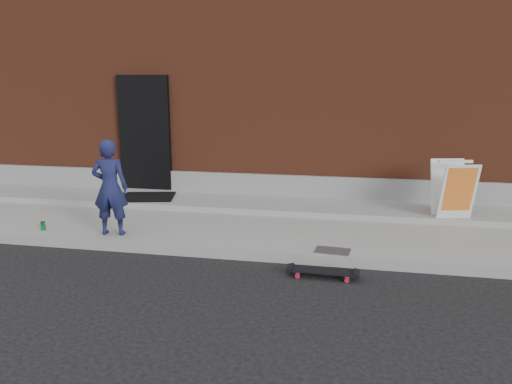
% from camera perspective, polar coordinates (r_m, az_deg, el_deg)
% --- Properties ---
extents(ground, '(80.00, 80.00, 0.00)m').
position_cam_1_polar(ground, '(6.95, -1.91, -7.82)').
color(ground, black).
rests_on(ground, ground).
extents(sidewalk, '(20.00, 3.00, 0.15)m').
position_cam_1_polar(sidewalk, '(8.32, 0.42, -3.76)').
color(sidewalk, gray).
rests_on(sidewalk, ground).
extents(apron, '(20.00, 1.20, 0.10)m').
position_cam_1_polar(apron, '(9.14, 1.47, -1.43)').
color(apron, gray).
rests_on(apron, sidewalk).
extents(building, '(20.00, 8.10, 5.00)m').
position_cam_1_polar(building, '(13.41, 4.93, 12.98)').
color(building, brown).
rests_on(building, ground).
extents(child, '(0.57, 0.42, 1.44)m').
position_cam_1_polar(child, '(7.71, -16.35, 0.49)').
color(child, '#171B42').
rests_on(child, sidewalk).
extents(skateboard, '(0.89, 0.26, 0.10)m').
position_cam_1_polar(skateboard, '(6.41, 7.64, -8.97)').
color(skateboard, red).
rests_on(skateboard, ground).
extents(pizza_sign, '(0.69, 0.77, 0.93)m').
position_cam_1_polar(pizza_sign, '(8.64, 21.65, 0.34)').
color(pizza_sign, silver).
rests_on(pizza_sign, apron).
extents(soda_can, '(0.08, 0.08, 0.13)m').
position_cam_1_polar(soda_can, '(8.44, -23.16, -3.58)').
color(soda_can, '#19803D').
rests_on(soda_can, sidewalk).
extents(doormat, '(1.10, 0.96, 0.03)m').
position_cam_1_polar(doormat, '(9.67, -12.21, -0.55)').
color(doormat, black).
rests_on(doormat, apron).
extents(utility_plate, '(0.49, 0.34, 0.01)m').
position_cam_1_polar(utility_plate, '(6.93, 8.75, -6.66)').
color(utility_plate, '#59585E').
rests_on(utility_plate, sidewalk).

